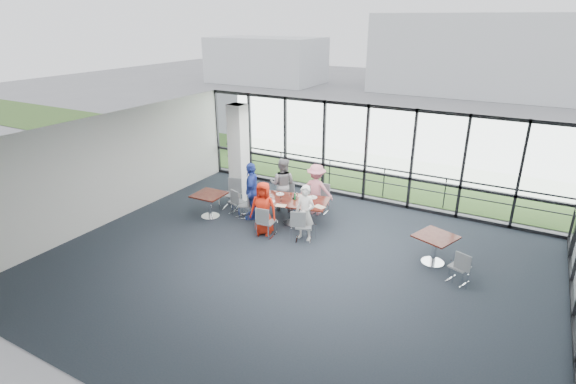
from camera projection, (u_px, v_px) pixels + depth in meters
The scene contains 42 objects.
floor at pixel (292, 267), 11.04m from camera, with size 12.00×10.00×0.02m, color #1F272F.
ceiling at pixel (292, 140), 9.87m from camera, with size 12.00×10.00×0.04m, color white.
wall_left at pixel (113, 168), 13.17m from camera, with size 0.10×10.00×3.20m, color silver.
wall_front at pixel (124, 328), 6.39m from camera, with size 12.00×0.10×3.20m, color silver.
curtain_wall_back at pixel (366, 154), 14.52m from camera, with size 12.00×0.10×3.20m, color white.
structural_column at pixel (239, 154), 14.52m from camera, with size 0.50×0.50×3.20m, color white.
apron at pixel (404, 161), 19.18m from camera, with size 80.00×70.00×0.02m, color gray.
grass_strip at pixel (390, 174), 17.54m from camera, with size 80.00×5.00×0.01m, color #3B6128.
hangar_main at pixel (539, 55), 34.16m from camera, with size 24.00×10.00×6.00m, color silver.
hangar_aux at pixel (266, 60), 41.24m from camera, with size 10.00×6.00×4.00m, color silver.
guard_rail at pixel (370, 180), 15.41m from camera, with size 0.06×0.06×12.00m, color #2D2D33.
main_table at pixel (293, 204), 13.13m from camera, with size 2.23×1.52×0.75m.
side_table_left at pixel (209, 197), 13.57m from camera, with size 0.91×0.91×0.75m.
side_table_right at pixel (435, 240), 10.98m from camera, with size 1.13×1.13×0.75m.
diner_near_left at pixel (263, 208), 12.47m from camera, with size 0.75×0.49×1.53m, color red.
diner_near_right at pixel (305, 213), 12.15m from camera, with size 0.57×0.42×1.56m, color white.
diner_far_left at pixel (283, 184), 14.02m from camera, with size 0.82×0.51×1.70m, color gray.
diner_far_right at pixel (316, 189), 13.73m from camera, with size 1.04×0.53×1.60m, color pink.
diner_end at pixel (252, 191), 13.43m from camera, with size 1.03×0.56×1.76m, color #2941A7.
chair_main_nl at pixel (267, 222), 12.44m from camera, with size 0.42×0.42×0.87m, color slate, non-canonical shape.
chair_main_nr at pixel (304, 226), 12.18m from camera, with size 0.43×0.43×0.88m, color slate, non-canonical shape.
chair_main_fl at pixel (286, 196), 14.20m from camera, with size 0.42×0.42×0.86m, color slate, non-canonical shape.
chair_main_fr at pixel (321, 199), 13.95m from camera, with size 0.43×0.43×0.88m, color slate, non-canonical shape.
chair_main_end at pixel (246, 205), 13.63m from camera, with size 0.40×0.40×0.81m, color slate, non-canonical shape.
chair_spare_la at pixel (237, 202), 13.81m from camera, with size 0.41×0.41×0.83m, color slate, non-canonical shape.
chair_spare_lb at pixel (230, 195), 14.23m from camera, with size 0.46×0.46×0.95m, color slate, non-canonical shape.
chair_spare_r at pixel (459, 267), 10.26m from camera, with size 0.40×0.40×0.81m, color slate, non-canonical shape.
plate_nl at pixel (270, 201), 12.97m from camera, with size 0.27×0.27×0.01m, color white.
plate_nr at pixel (310, 206), 12.63m from camera, with size 0.27×0.27×0.01m, color white.
plate_fl at pixel (280, 194), 13.50m from camera, with size 0.25×0.25×0.01m, color white.
plate_fr at pixel (313, 197), 13.26m from camera, with size 0.28×0.28×0.01m, color white.
plate_end at pixel (265, 196), 13.34m from camera, with size 0.26×0.26×0.01m, color white.
tumbler_a at pixel (281, 199), 12.96m from camera, with size 0.06×0.06×0.13m, color white.
tumbler_b at pixel (302, 201), 12.83m from camera, with size 0.08×0.08×0.15m, color white.
tumbler_c at pixel (297, 195), 13.31m from camera, with size 0.06×0.06×0.13m, color white.
tumbler_d at pixel (270, 197), 13.15m from camera, with size 0.06×0.06×0.13m, color white.
menu_a at pixel (281, 206), 12.69m from camera, with size 0.31×0.22×0.00m, color white.
menu_b at pixel (320, 207), 12.61m from camera, with size 0.32×0.22×0.00m, color white.
menu_c at pixel (302, 196), 13.39m from camera, with size 0.31×0.22×0.00m, color white.
condiment_caddy at pixel (294, 198), 13.16m from camera, with size 0.10×0.07×0.04m, color black.
ketchup_bottle at pixel (294, 196), 13.13m from camera, with size 0.06×0.06×0.18m, color #9C0014.
green_bottle at pixel (295, 196), 13.07m from camera, with size 0.05×0.05×0.20m, color #146B33.
Camera 1 is at (4.60, -8.43, 5.74)m, focal length 28.00 mm.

